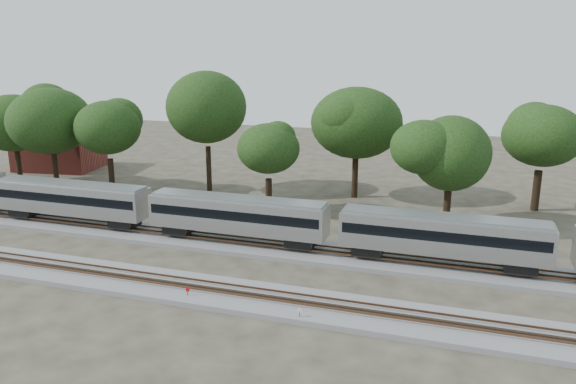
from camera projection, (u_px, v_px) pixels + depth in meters
name	position (u px, v px, depth m)	size (l,w,h in m)	color
ground	(199.00, 269.00, 45.46)	(160.00, 160.00, 0.00)	#383328
track_far	(229.00, 243.00, 50.93)	(160.00, 5.00, 0.73)	slate
track_near	(175.00, 287.00, 41.73)	(160.00, 5.00, 0.73)	slate
train	(444.00, 234.00, 44.59)	(120.72, 2.93, 4.32)	#ADAFB4
switch_stand_red	(188.00, 292.00, 39.81)	(0.31, 0.08, 0.98)	#512D19
switch_stand_white	(300.00, 313.00, 36.68)	(0.31, 0.09, 0.97)	#512D19
switch_lever	(249.00, 311.00, 38.03)	(0.50, 0.30, 0.30)	#512D19
brick_building	(59.00, 150.00, 82.02)	(12.30, 9.51, 5.42)	maroon
tree_0	(13.00, 123.00, 71.44)	(8.12, 8.12, 11.44)	black
tree_1	(50.00, 121.00, 67.92)	(8.85, 8.85, 12.48)	black
tree_2	(108.00, 128.00, 66.23)	(8.31, 8.31, 11.72)	black
tree_3	(207.00, 107.00, 67.40)	(10.54, 10.54, 14.86)	black
tree_4	(268.00, 149.00, 58.89)	(7.21, 7.21, 10.16)	black
tree_5	(357.00, 123.00, 64.83)	(9.05, 9.05, 12.76)	black
tree_6	(451.00, 153.00, 54.43)	(7.57, 7.57, 10.68)	black
tree_7	(543.00, 136.00, 59.63)	(8.43, 8.43, 11.88)	black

